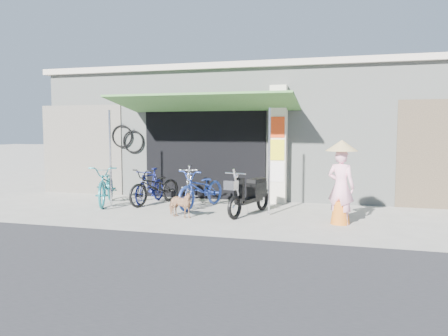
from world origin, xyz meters
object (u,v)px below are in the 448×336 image
(bike_silver, at_px, (189,185))
(moped, at_px, (250,194))
(bike_blue, at_px, (150,186))
(bike_black, at_px, (155,186))
(bike_navy, at_px, (202,189))
(bike_teal, at_px, (107,185))
(street_dog, at_px, (180,204))
(nun, at_px, (341,182))

(bike_silver, height_order, moped, moped)
(bike_blue, bearing_deg, bike_black, -27.87)
(bike_silver, bearing_deg, bike_navy, -56.17)
(bike_teal, distance_m, bike_navy, 2.47)
(street_dog, relative_size, moped, 0.40)
(bike_blue, relative_size, nun, 0.89)
(bike_teal, height_order, street_dog, bike_teal)
(bike_silver, distance_m, nun, 3.95)
(bike_blue, distance_m, bike_navy, 1.51)
(bike_teal, distance_m, bike_silver, 2.09)
(bike_black, xyz_separation_m, bike_silver, (0.83, 0.21, 0.03))
(bike_black, distance_m, moped, 2.66)
(bike_blue, distance_m, bike_silver, 1.04)
(moped, bearing_deg, bike_teal, -166.92)
(bike_silver, distance_m, bike_navy, 0.57)
(street_dog, bearing_deg, moped, -43.94)
(bike_blue, xyz_separation_m, moped, (2.79, -0.76, 0.00))
(bike_silver, bearing_deg, bike_black, 176.20)
(moped, bearing_deg, street_dog, -133.62)
(bike_navy, bearing_deg, street_dog, -77.49)
(bike_silver, xyz_separation_m, nun, (3.70, -1.34, 0.35))
(bike_silver, relative_size, nun, 0.97)
(bike_black, bearing_deg, street_dog, -30.26)
(bike_navy, bearing_deg, moped, -4.19)
(bike_silver, height_order, bike_navy, bike_silver)
(bike_blue, height_order, bike_navy, bike_navy)
(moped, bearing_deg, bike_black, -176.13)
(bike_black, bearing_deg, bike_teal, -145.24)
(bike_blue, xyz_separation_m, bike_silver, (1.03, 0.09, 0.04))
(bike_teal, bearing_deg, nun, -29.34)
(bike_blue, distance_m, nun, 4.91)
(bike_navy, xyz_separation_m, moped, (1.30, -0.49, -0.02))
(bike_blue, distance_m, street_dog, 2.07)
(bike_black, relative_size, street_dog, 2.56)
(bike_blue, relative_size, bike_navy, 0.84)
(moped, bearing_deg, bike_silver, 171.96)
(bike_blue, distance_m, bike_black, 0.24)
(bike_teal, bearing_deg, bike_silver, -6.31)
(bike_blue, relative_size, moped, 0.88)
(bike_silver, height_order, street_dog, bike_silver)
(bike_blue, xyz_separation_m, street_dog, (1.40, -1.52, -0.16))
(street_dog, distance_m, nun, 3.39)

